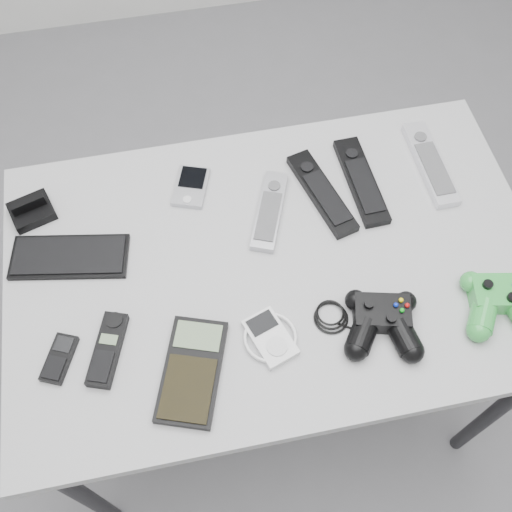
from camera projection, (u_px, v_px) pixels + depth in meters
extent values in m
plane|color=slate|center=(303.00, 389.00, 1.76)|extent=(3.50, 3.50, 0.00)
cube|color=#A1A1A4|center=(275.00, 265.00, 1.18)|extent=(1.05, 0.67, 0.03)
cylinder|color=black|center=(85.00, 496.00, 1.30)|extent=(0.03, 0.03, 0.67)
cylinder|color=black|center=(497.00, 410.00, 1.39)|extent=(0.03, 0.03, 0.67)
cylinder|color=black|center=(72.00, 267.00, 1.58)|extent=(0.03, 0.03, 0.67)
cylinder|color=black|center=(416.00, 208.00, 1.68)|extent=(0.03, 0.03, 0.67)
cube|color=black|center=(70.00, 256.00, 1.17)|extent=(0.24, 0.13, 0.01)
cube|color=black|center=(30.00, 208.00, 1.21)|extent=(0.10, 0.09, 0.04)
cube|color=#A1A2A8|center=(191.00, 187.00, 1.25)|extent=(0.09, 0.12, 0.02)
cube|color=#A1A2A8|center=(270.00, 210.00, 1.22)|extent=(0.11, 0.19, 0.02)
cube|color=black|center=(322.00, 192.00, 1.24)|extent=(0.10, 0.23, 0.02)
cube|color=black|center=(361.00, 180.00, 1.26)|extent=(0.06, 0.23, 0.02)
cube|color=silver|center=(430.00, 163.00, 1.28)|extent=(0.05, 0.22, 0.02)
cube|color=black|center=(59.00, 358.00, 1.06)|extent=(0.07, 0.10, 0.02)
cube|color=black|center=(107.00, 349.00, 1.07)|extent=(0.09, 0.15, 0.02)
cube|color=black|center=(192.00, 371.00, 1.05)|extent=(0.16, 0.22, 0.02)
cube|color=silver|center=(270.00, 337.00, 1.08)|extent=(0.13, 0.13, 0.02)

